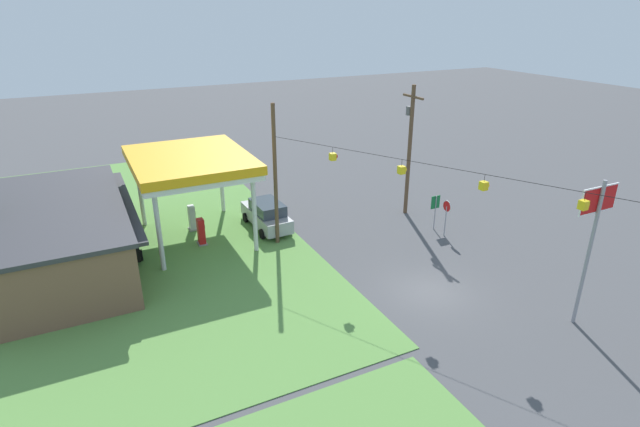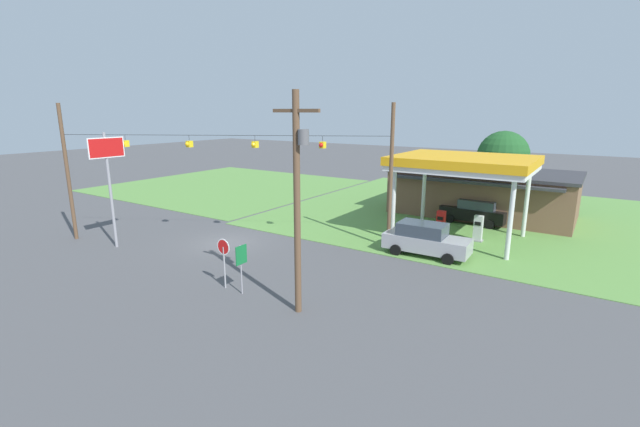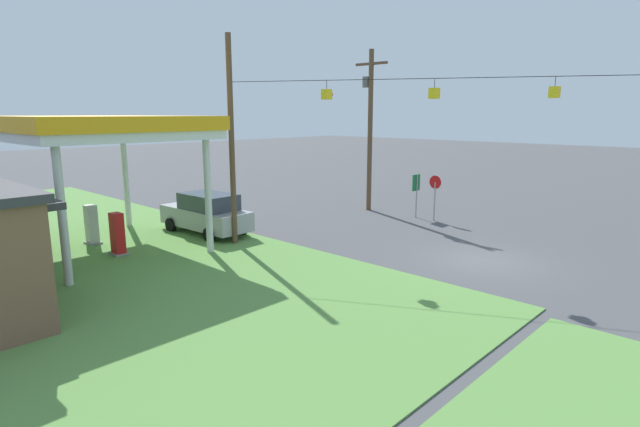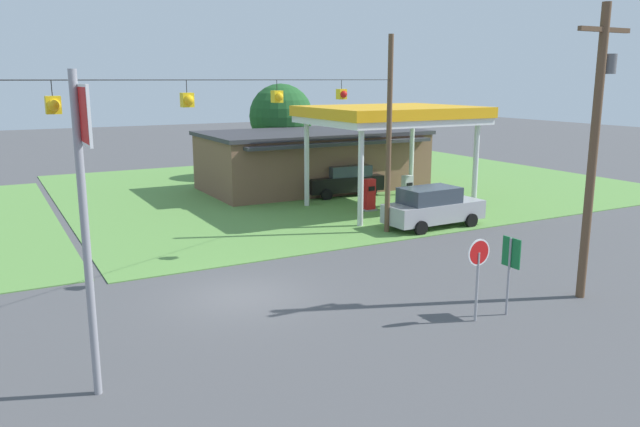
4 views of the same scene
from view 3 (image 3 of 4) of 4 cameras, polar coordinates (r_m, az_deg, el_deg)
name	(u,v)px [view 3 (image 3 of 4)]	position (r m, az deg, el deg)	size (l,w,h in m)	color
ground_plane	(481,261)	(20.65, 17.96, -5.18)	(160.00, 160.00, 0.00)	#4C4C4F
gas_station_canopy	(95,129)	(22.40, -24.31, 8.80)	(8.61, 7.03, 5.59)	silver
fuel_pump_near	(118,235)	(21.79, -22.13, -2.33)	(0.71, 0.56, 1.76)	gray
fuel_pump_far	(92,226)	(24.04, -24.64, -1.30)	(0.71, 0.56, 1.76)	gray
car_at_pumps_front	(206,213)	(24.45, -12.86, 0.04)	(5.07, 2.23, 1.97)	#9E9EA3
stop_sign_roadside	(435,187)	(27.28, 13.03, 2.92)	(0.80, 0.08, 2.50)	#99999E
route_sign	(416,187)	(27.97, 10.95, 3.00)	(0.10, 0.70, 2.40)	gray
utility_pole_main	(370,122)	(29.59, 5.69, 10.35)	(2.20, 0.44, 9.26)	brown
signal_span_gantry	(490,135)	(19.88, 18.84, 8.44)	(18.67, 10.24, 8.94)	brown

